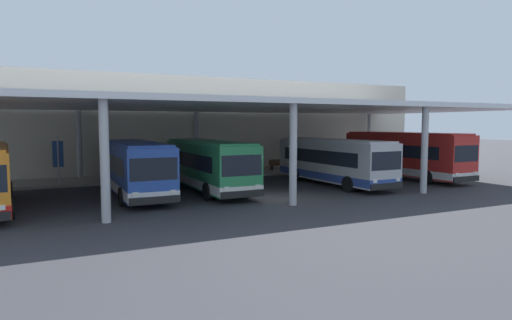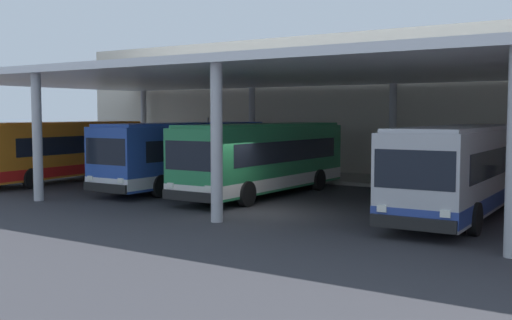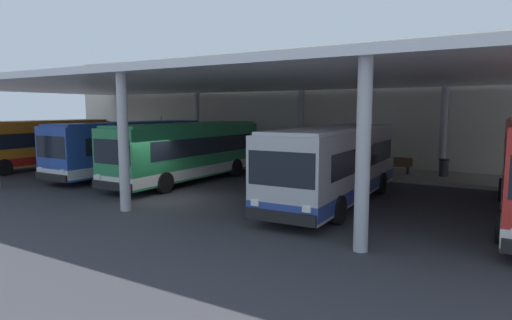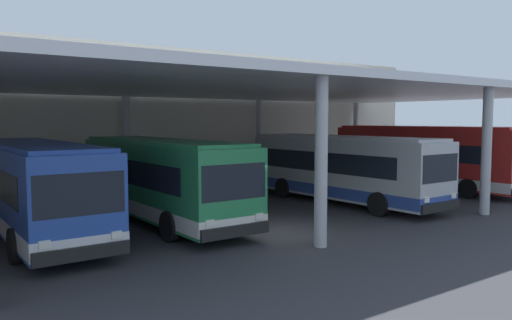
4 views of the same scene
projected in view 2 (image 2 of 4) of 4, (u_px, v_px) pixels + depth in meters
The scene contains 9 objects.
ground_plane at pixel (258, 212), 22.63m from camera, with size 200.00×200.00×0.00m, color #333338.
platform_kerb at pixel (380, 181), 32.41m from camera, with size 42.00×4.50×0.18m, color gray.
station_building_facade at pixel (403, 104), 34.82m from camera, with size 48.00×1.60×8.32m, color beige.
canopy_shelter at pixel (327, 75), 26.82m from camera, with size 40.00×17.00×5.55m.
bus_nearest_bay at pixel (63, 150), 32.96m from camera, with size 3.28×10.68×3.17m.
bus_second_bay at pixel (186, 154), 29.73m from camera, with size 2.73×10.53×3.17m.
bus_middle_bay at pixel (264, 158), 27.15m from camera, with size 2.78×10.55×3.17m.
bus_far_bay at pixel (461, 170), 21.47m from camera, with size 2.88×10.58×3.17m.
banner_sign at pixel (208, 141), 37.50m from camera, with size 0.70×0.12×3.20m.
Camera 2 is at (12.25, -18.78, 3.59)m, focal length 43.25 mm.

